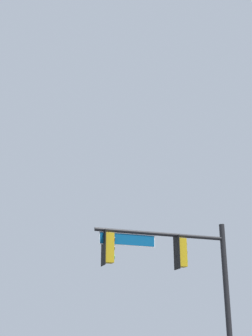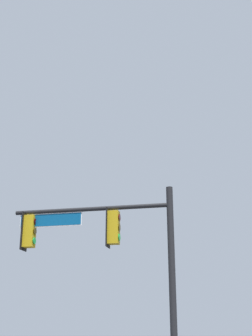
% 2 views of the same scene
% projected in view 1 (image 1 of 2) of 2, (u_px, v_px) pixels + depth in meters
% --- Properties ---
extents(signal_pole_near, '(5.38, 1.51, 5.99)m').
position_uv_depth(signal_pole_near, '(177.00, 266.00, 17.94)').
color(signal_pole_near, black).
rests_on(signal_pole_near, ground_plane).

